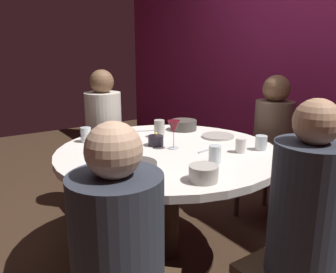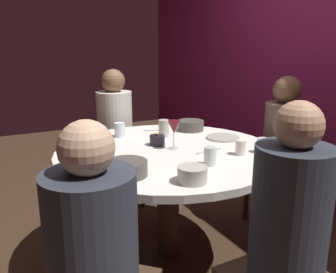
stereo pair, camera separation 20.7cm
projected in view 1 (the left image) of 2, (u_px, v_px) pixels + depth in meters
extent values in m
plane|color=#382619|center=(168.00, 258.00, 2.28)|extent=(8.00, 8.00, 0.00)
cube|color=maroon|center=(322.00, 53.00, 2.76)|extent=(6.00, 0.10, 2.60)
cylinder|color=silver|center=(168.00, 152.00, 2.10)|extent=(1.35, 1.35, 0.04)
cylinder|color=#332319|center=(168.00, 209.00, 2.19)|extent=(0.14, 0.14, 0.71)
cylinder|color=#2D2116|center=(168.00, 256.00, 2.28)|extent=(0.60, 0.60, 0.03)
cube|color=#3F2D1E|center=(105.00, 156.00, 2.93)|extent=(0.40, 0.40, 0.04)
cylinder|color=beige|center=(104.00, 124.00, 2.86)|extent=(0.29, 0.29, 0.52)
sphere|color=brown|center=(102.00, 82.00, 2.77)|extent=(0.19, 0.19, 0.19)
cylinder|color=#332319|center=(81.00, 180.00, 3.03)|extent=(0.04, 0.04, 0.43)
cylinder|color=#332319|center=(96.00, 193.00, 2.76)|extent=(0.04, 0.04, 0.43)
cylinder|color=#332319|center=(116.00, 172.00, 3.22)|extent=(0.04, 0.04, 0.43)
cylinder|color=#332319|center=(133.00, 184.00, 2.95)|extent=(0.04, 0.04, 0.43)
cube|color=#3F2D1E|center=(270.00, 166.00, 2.69)|extent=(0.40, 0.40, 0.04)
cylinder|color=brown|center=(273.00, 133.00, 2.63)|extent=(0.29, 0.29, 0.49)
sphere|color=brown|center=(277.00, 89.00, 2.54)|extent=(0.20, 0.20, 0.20)
cylinder|color=#332319|center=(266.00, 182.00, 2.98)|extent=(0.04, 0.04, 0.43)
cylinder|color=#332319|center=(237.00, 191.00, 2.80)|extent=(0.04, 0.04, 0.43)
cylinder|color=#332319|center=(300.00, 196.00, 2.71)|extent=(0.04, 0.04, 0.43)
cylinder|color=#332319|center=(271.00, 207.00, 2.52)|extent=(0.04, 0.04, 0.43)
cylinder|color=#2D333D|center=(307.00, 211.00, 1.33)|extent=(0.29, 0.29, 0.55)
sphere|color=tan|center=(317.00, 122.00, 1.24)|extent=(0.17, 0.17, 0.17)
cylinder|color=#2D333D|center=(117.00, 238.00, 1.21)|extent=(0.47, 0.47, 0.47)
sphere|color=tan|center=(114.00, 150.00, 1.13)|extent=(0.19, 0.19, 0.19)
cylinder|color=black|center=(156.00, 141.00, 2.17)|extent=(0.10, 0.10, 0.06)
sphere|color=#F9D159|center=(156.00, 134.00, 2.16)|extent=(0.02, 0.02, 0.02)
cylinder|color=silver|center=(174.00, 148.00, 2.10)|extent=(0.06, 0.06, 0.01)
cylinder|color=silver|center=(174.00, 141.00, 2.09)|extent=(0.01, 0.01, 0.09)
cone|color=maroon|center=(174.00, 127.00, 2.07)|extent=(0.08, 0.08, 0.08)
cylinder|color=#B2ADA3|center=(218.00, 136.00, 2.37)|extent=(0.22, 0.22, 0.01)
cube|color=black|center=(99.00, 155.00, 1.97)|extent=(0.13, 0.16, 0.01)
cylinder|color=#4C4742|center=(136.00, 170.00, 1.64)|extent=(0.20, 0.20, 0.07)
cylinder|color=#B2ADA3|center=(204.00, 173.00, 1.59)|extent=(0.14, 0.14, 0.07)
cylinder|color=#4C4742|center=(184.00, 125.00, 2.57)|extent=(0.19, 0.19, 0.07)
cylinder|color=silver|center=(86.00, 135.00, 2.24)|extent=(0.07, 0.07, 0.10)
cylinder|color=silver|center=(241.00, 145.00, 2.02)|extent=(0.06, 0.06, 0.09)
cylinder|color=silver|center=(215.00, 155.00, 1.83)|extent=(0.07, 0.07, 0.10)
cylinder|color=silver|center=(261.00, 143.00, 2.07)|extent=(0.07, 0.07, 0.09)
cylinder|color=silver|center=(115.00, 131.00, 2.33)|extent=(0.07, 0.07, 0.10)
cylinder|color=#B2ADA3|center=(159.00, 129.00, 2.36)|extent=(0.07, 0.07, 0.12)
cube|color=#B7B7BC|center=(209.00, 150.00, 2.07)|extent=(0.04, 0.18, 0.01)
cube|color=#B7B7BC|center=(149.00, 131.00, 2.54)|extent=(0.07, 0.18, 0.01)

